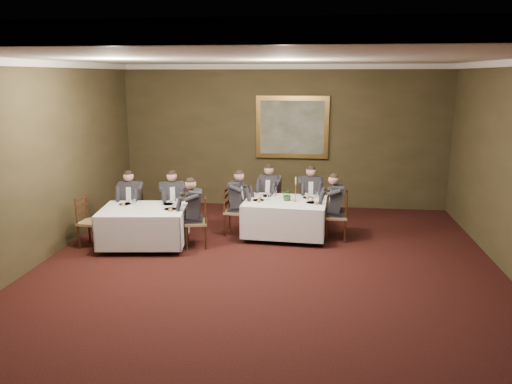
% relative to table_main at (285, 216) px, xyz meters
% --- Properties ---
extents(ground, '(10.00, 10.00, 0.00)m').
position_rel_table_main_xyz_m(ground, '(-0.20, -2.49, -0.45)').
color(ground, black).
rests_on(ground, ground).
extents(ceiling, '(8.00, 10.00, 0.10)m').
position_rel_table_main_xyz_m(ceiling, '(-0.20, -2.49, 3.05)').
color(ceiling, silver).
rests_on(ceiling, back_wall).
extents(back_wall, '(8.00, 0.10, 3.50)m').
position_rel_table_main_xyz_m(back_wall, '(-0.20, 2.51, 1.30)').
color(back_wall, '#322F19').
rests_on(back_wall, ground).
extents(front_wall, '(8.00, 0.10, 3.50)m').
position_rel_table_main_xyz_m(front_wall, '(-0.20, -7.49, 1.30)').
color(front_wall, '#322F19').
rests_on(front_wall, ground).
extents(left_wall, '(0.10, 10.00, 3.50)m').
position_rel_table_main_xyz_m(left_wall, '(-4.20, -2.49, 1.30)').
color(left_wall, '#322F19').
rests_on(left_wall, ground).
extents(crown_molding, '(8.00, 10.00, 0.12)m').
position_rel_table_main_xyz_m(crown_molding, '(-0.20, -2.49, 2.99)').
color(crown_molding, white).
rests_on(crown_molding, back_wall).
extents(table_main, '(1.73, 1.36, 0.67)m').
position_rel_table_main_xyz_m(table_main, '(0.00, 0.00, 0.00)').
color(table_main, black).
rests_on(table_main, ground).
extents(table_second, '(1.75, 1.42, 0.67)m').
position_rel_table_main_xyz_m(table_second, '(-2.66, -0.92, -0.00)').
color(table_second, black).
rests_on(table_second, ground).
extents(chair_main_backleft, '(0.53, 0.52, 1.00)m').
position_rel_table_main_xyz_m(chair_main_backleft, '(-0.39, 0.87, -0.17)').
color(chair_main_backleft, olive).
rests_on(chair_main_backleft, ground).
extents(diner_main_backleft, '(0.51, 0.57, 1.35)m').
position_rel_table_main_xyz_m(diner_main_backleft, '(-0.39, 0.86, 0.06)').
color(diner_main_backleft, black).
rests_on(diner_main_backleft, chair_main_backleft).
extents(chair_main_backright, '(0.47, 0.45, 1.00)m').
position_rel_table_main_xyz_m(chair_main_backright, '(0.49, 0.82, -0.17)').
color(chair_main_backright, olive).
rests_on(chair_main_backright, ground).
extents(diner_main_backright, '(0.44, 0.51, 1.35)m').
position_rel_table_main_xyz_m(diner_main_backright, '(0.49, 0.81, 0.06)').
color(diner_main_backright, black).
rests_on(diner_main_backright, chair_main_backright).
extents(chair_main_endleft, '(0.45, 0.47, 1.00)m').
position_rel_table_main_xyz_m(chair_main_endleft, '(-1.05, 0.06, -0.17)').
color(chair_main_endleft, olive).
rests_on(chair_main_endleft, ground).
extents(diner_main_endleft, '(0.51, 0.44, 1.35)m').
position_rel_table_main_xyz_m(diner_main_endleft, '(-1.03, 0.06, 0.06)').
color(diner_main_endleft, black).
rests_on(diner_main_endleft, chair_main_endleft).
extents(chair_main_endright, '(0.44, 0.46, 1.00)m').
position_rel_table_main_xyz_m(chair_main_endright, '(1.05, -0.06, -0.17)').
color(chair_main_endright, olive).
rests_on(chair_main_endright, ground).
extents(diner_main_endright, '(0.50, 0.43, 1.35)m').
position_rel_table_main_xyz_m(diner_main_endright, '(1.03, -0.06, 0.06)').
color(diner_main_endright, black).
rests_on(diner_main_endright, chair_main_endright).
extents(chair_sec_backleft, '(0.48, 0.46, 1.00)m').
position_rel_table_main_xyz_m(chair_sec_backleft, '(-3.19, -0.15, -0.17)').
color(chair_sec_backleft, olive).
rests_on(chair_sec_backleft, ground).
extents(diner_sec_backleft, '(0.45, 0.52, 1.35)m').
position_rel_table_main_xyz_m(diner_sec_backleft, '(-3.19, -0.17, 0.06)').
color(diner_sec_backleft, black).
rests_on(diner_sec_backleft, chair_sec_backleft).
extents(chair_sec_backright, '(0.55, 0.54, 1.00)m').
position_rel_table_main_xyz_m(chair_sec_backright, '(-2.34, -0.05, -0.17)').
color(chair_sec_backright, olive).
rests_on(chair_sec_backright, ground).
extents(diner_sec_backright, '(0.54, 0.59, 1.35)m').
position_rel_table_main_xyz_m(diner_sec_backright, '(-2.34, -0.06, 0.06)').
color(diner_sec_backright, black).
rests_on(diner_sec_backright, chair_sec_backright).
extents(chair_sec_endright, '(0.50, 0.52, 1.00)m').
position_rel_table_main_xyz_m(chair_sec_endright, '(-1.65, -0.79, -0.17)').
color(chair_sec_endright, olive).
rests_on(chair_sec_endright, ground).
extents(diner_sec_endright, '(0.55, 0.49, 1.35)m').
position_rel_table_main_xyz_m(diner_sec_endright, '(-1.67, -0.79, 0.06)').
color(diner_sec_endright, black).
rests_on(diner_sec_endright, chair_sec_endright).
extents(chair_sec_endleft, '(0.46, 0.48, 1.00)m').
position_rel_table_main_xyz_m(chair_sec_endleft, '(-3.67, -1.04, -0.17)').
color(chair_sec_endleft, olive).
rests_on(chair_sec_endleft, ground).
extents(centerpiece, '(0.26, 0.23, 0.27)m').
position_rel_table_main_xyz_m(centerpiece, '(0.04, 0.01, 0.45)').
color(centerpiece, '#2D5926').
rests_on(centerpiece, table_main).
extents(candlestick, '(0.07, 0.07, 0.51)m').
position_rel_table_main_xyz_m(candlestick, '(0.20, -0.04, 0.50)').
color(candlestick, '#BB8539').
rests_on(candlestick, table_main).
extents(place_setting_table_main, '(0.33, 0.31, 0.14)m').
position_rel_table_main_xyz_m(place_setting_table_main, '(-0.37, 0.40, 0.35)').
color(place_setting_table_main, white).
rests_on(place_setting_table_main, table_main).
extents(place_setting_table_second, '(0.33, 0.32, 0.14)m').
position_rel_table_main_xyz_m(place_setting_table_second, '(-3.08, -0.61, 0.35)').
color(place_setting_table_second, white).
rests_on(place_setting_table_second, table_second).
extents(painting, '(1.77, 0.09, 1.51)m').
position_rel_table_main_xyz_m(painting, '(-0.00, 2.44, 1.55)').
color(painting, '#DDAF51').
rests_on(painting, back_wall).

